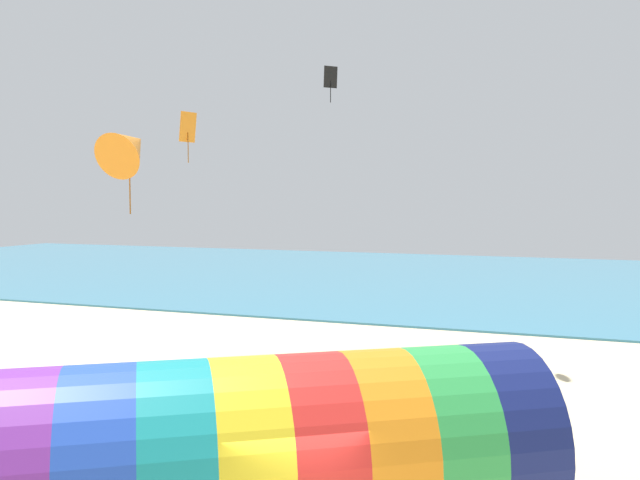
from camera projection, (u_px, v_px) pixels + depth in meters
name	position (u px, v px, depth m)	size (l,w,h in m)	color
sea	(524.00, 281.00, 49.97)	(120.00, 40.00, 0.10)	teal
giant_inflatable_tube	(279.00, 456.00, 11.85)	(9.31, 7.86, 3.36)	purple
kite_handler	(526.00, 471.00, 13.43)	(0.31, 0.41, 1.64)	#726651
kite_black_diamond	(331.00, 78.00, 27.34)	(0.45, 0.48, 1.38)	black
kite_orange_delta	(129.00, 147.00, 16.44)	(1.22, 1.57, 2.29)	orange
kite_orange_diamond	(188.00, 128.00, 24.62)	(0.34, 0.73, 1.75)	orange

